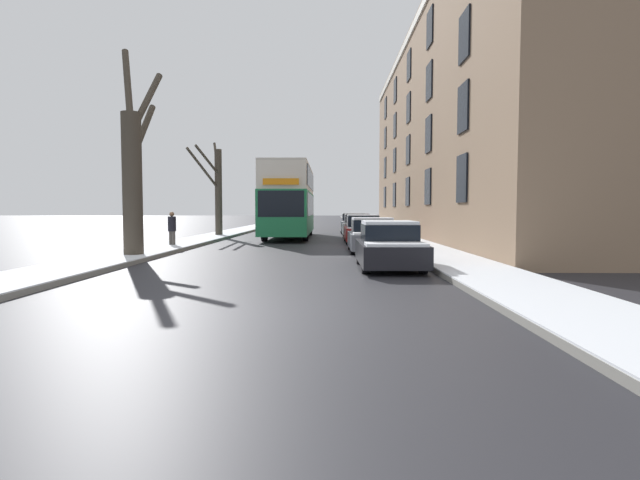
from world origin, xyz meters
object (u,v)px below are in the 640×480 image
(bare_tree_left_1, at_px, (217,188))
(parked_car_2, at_px, (362,230))
(parked_car_1, at_px, (372,236))
(parked_car_4, at_px, (353,224))
(bare_tree_left_0, at_px, (134,171))
(oncoming_van, at_px, (278,216))
(double_decker_bus, at_px, (290,198))
(parked_car_3, at_px, (357,226))
(parked_car_0, at_px, (389,247))
(pedestrian_left_sidewalk, at_px, (172,228))

(bare_tree_left_1, bearing_deg, parked_car_2, -31.04)
(parked_car_1, relative_size, parked_car_4, 0.92)
(parked_car_2, bearing_deg, bare_tree_left_0, -134.93)
(oncoming_van, bearing_deg, double_decker_bus, -80.82)
(parked_car_1, xyz_separation_m, parked_car_4, (0.00, 16.56, 0.05))
(bare_tree_left_1, xyz_separation_m, double_decker_bus, (4.62, -0.74, -0.66))
(bare_tree_left_0, xyz_separation_m, parked_car_3, (8.59, 13.96, -2.38))
(bare_tree_left_1, height_order, parked_car_0, bare_tree_left_1)
(parked_car_3, xyz_separation_m, parked_car_4, (-0.00, 5.43, 0.00))
(bare_tree_left_0, height_order, double_decker_bus, bare_tree_left_0)
(parked_car_1, height_order, oncoming_van, oncoming_van)
(parked_car_0, bearing_deg, double_decker_bus, 104.49)
(parked_car_2, xyz_separation_m, parked_car_4, (0.00, 10.77, 0.02))
(bare_tree_left_0, xyz_separation_m, parked_car_0, (8.59, -2.95, -2.43))
(parked_car_0, bearing_deg, parked_car_2, 90.00)
(parked_car_0, distance_m, parked_car_3, 16.90)
(double_decker_bus, xyz_separation_m, parked_car_4, (4.16, 6.22, -1.76))
(bare_tree_left_0, relative_size, pedestrian_left_sidewalk, 4.67)
(parked_car_4, xyz_separation_m, pedestrian_left_sidewalk, (-8.76, -14.69, 0.20))
(parked_car_4, height_order, oncoming_van, oncoming_van)
(bare_tree_left_0, bearing_deg, bare_tree_left_1, 90.83)
(bare_tree_left_0, bearing_deg, parked_car_0, -18.96)
(parked_car_2, bearing_deg, pedestrian_left_sidewalk, -155.91)
(oncoming_van, bearing_deg, parked_car_2, -70.10)
(bare_tree_left_0, bearing_deg, pedestrian_left_sidewalk, 92.07)
(parked_car_1, relative_size, parked_car_3, 1.02)
(bare_tree_left_0, height_order, bare_tree_left_1, bare_tree_left_0)
(bare_tree_left_1, bearing_deg, bare_tree_left_0, -89.17)
(parked_car_2, relative_size, parked_car_3, 1.14)
(bare_tree_left_1, distance_m, parked_car_1, 14.35)
(parked_car_1, xyz_separation_m, parked_car_2, (0.00, 5.78, 0.03))
(parked_car_1, bearing_deg, parked_car_3, 90.00)
(pedestrian_left_sidewalk, bearing_deg, double_decker_bus, 91.38)
(bare_tree_left_1, height_order, parked_car_2, bare_tree_left_1)
(bare_tree_left_1, xyz_separation_m, parked_car_3, (8.79, 0.06, -2.42))
(parked_car_1, distance_m, pedestrian_left_sidewalk, 8.96)
(oncoming_van, height_order, pedestrian_left_sidewalk, oncoming_van)
(parked_car_2, distance_m, oncoming_van, 18.19)
(bare_tree_left_0, relative_size, parked_car_1, 1.91)
(double_decker_bus, bearing_deg, oncoming_van, 99.18)
(bare_tree_left_1, distance_m, double_decker_bus, 4.73)
(bare_tree_left_1, distance_m, parked_car_4, 10.64)
(parked_car_2, bearing_deg, double_decker_bus, 132.45)
(parked_car_2, xyz_separation_m, parked_car_3, (0.00, 5.35, 0.02))
(parked_car_2, relative_size, pedestrian_left_sidewalk, 2.75)
(parked_car_3, xyz_separation_m, oncoming_van, (-6.19, 11.75, 0.51))
(parked_car_1, distance_m, parked_car_3, 11.13)
(parked_car_3, relative_size, oncoming_van, 0.74)
(parked_car_2, height_order, pedestrian_left_sidewalk, pedestrian_left_sidewalk)
(parked_car_0, bearing_deg, parked_car_1, 90.00)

